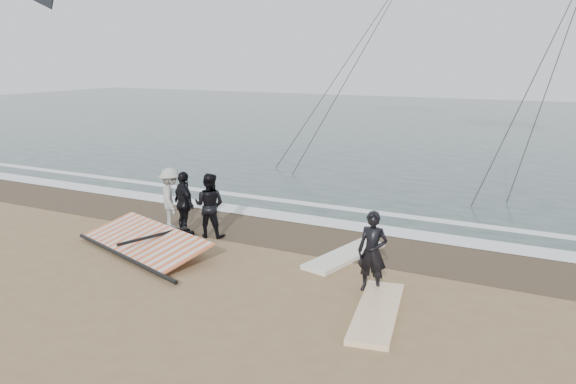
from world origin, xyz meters
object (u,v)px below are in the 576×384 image
object	(u,v)px
board_white	(377,312)
board_cream	(345,255)
man_main	(372,252)
sail_rig	(146,242)

from	to	relation	value
board_white	board_cream	bearing A→B (deg)	112.20
man_main	sail_rig	world-z (taller)	man_main
man_main	board_cream	world-z (taller)	man_main
board_white	sail_rig	xyz separation A→B (m)	(-6.52, 0.92, 0.14)
man_main	board_cream	xyz separation A→B (m)	(-1.23, 1.64, -0.82)
man_main	board_cream	bearing A→B (deg)	126.99
board_white	board_cream	size ratio (longest dim) A/B	1.04
board_cream	sail_rig	xyz separation A→B (m)	(-4.81, -1.76, 0.14)
board_white	man_main	bearing A→B (deg)	104.39
sail_rig	man_main	bearing A→B (deg)	1.09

